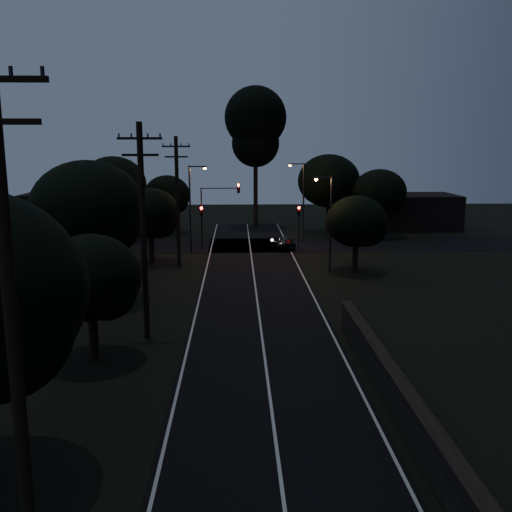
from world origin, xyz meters
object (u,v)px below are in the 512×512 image
signal_left (202,220)px  signal_mast (219,204)px  tall_pine (256,126)px  streetlight_a (192,203)px  utility_pole_near (12,325)px  utility_pole_far (177,200)px  streetlight_b (302,196)px  car (284,243)px  signal_right (299,219)px  streetlight_c (329,217)px  utility_pole_mid (143,229)px

signal_left → signal_mast: bearing=0.1°
tall_pine → signal_mast: tall_pine is taller
streetlight_a → utility_pole_near: bearing=-91.0°
utility_pole_far → streetlight_b: (11.31, 12.00, -0.85)m
signal_left → streetlight_b: 10.84m
streetlight_a → car: 9.60m
car → utility_pole_near: bearing=62.6°
tall_pine → car: (2.19, -15.06, -11.32)m
signal_right → streetlight_c: (1.23, -9.99, 1.51)m
streetlight_b → utility_pole_far: bearing=-133.3°
tall_pine → streetlight_b: size_ratio=2.07×
signal_right → streetlight_c: size_ratio=0.55×
signal_left → streetlight_a: (-0.71, -1.99, 1.80)m
signal_mast → signal_right: bearing=-0.0°
utility_pole_mid → streetlight_c: size_ratio=1.47×
utility_pole_near → utility_pole_far: bearing=90.0°
streetlight_a → car: size_ratio=2.25×
streetlight_b → signal_left: bearing=-158.0°
streetlight_c → car: bearing=104.9°
streetlight_c → car: 10.94m
tall_pine → streetlight_a: size_ratio=2.07×
utility_pole_near → streetlight_b: utility_pole_near is taller
car → streetlight_c: bearing=89.9°
utility_pole_far → signal_left: size_ratio=2.56×
utility_pole_far → signal_left: 8.53m
utility_pole_mid → signal_mast: size_ratio=1.76×
streetlight_c → utility_pole_mid: bearing=-128.3°
signal_mast → streetlight_c: streetlight_c is taller
utility_pole_near → signal_right: size_ratio=2.93×
signal_right → streetlight_a: bearing=-168.7°
utility_pole_mid → utility_pole_far: 17.00m
tall_pine → signal_mast: bearing=-104.6°
utility_pole_far → streetlight_c: bearing=-9.6°
signal_mast → streetlight_a: streetlight_a is taller
streetlight_b → utility_pole_near: bearing=-103.8°
utility_pole_far → signal_left: (1.40, 7.99, -2.65)m
signal_left → signal_mast: 2.26m
signal_right → signal_mast: size_ratio=0.66×
streetlight_b → streetlight_c: (0.52, -14.00, -0.29)m
utility_pole_far → signal_right: 13.53m
utility_pole_far → tall_pine: size_ratio=0.64×
tall_pine → streetlight_a: tall_pine is taller
utility_pole_far → streetlight_a: (0.69, 6.00, -0.85)m
tall_pine → signal_right: bearing=-76.5°
streetlight_c → streetlight_b: bearing=92.1°
utility_pole_near → car: (9.19, 41.94, -5.64)m
signal_left → streetlight_b: size_ratio=0.51×
signal_right → utility_pole_far: bearing=-143.0°
utility_pole_far → car: utility_pole_far is taller
utility_pole_near → signal_mast: size_ratio=1.92×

